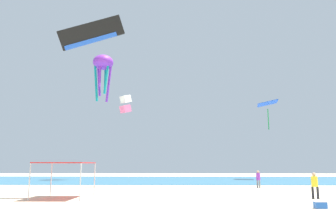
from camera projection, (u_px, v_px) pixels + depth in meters
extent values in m
cube|color=beige|center=(201.00, 203.00, 17.81)|extent=(110.00, 110.00, 0.10)
cube|color=teal|center=(186.00, 180.00, 42.94)|extent=(110.00, 22.35, 0.03)
cylinder|color=#B2B2B7|center=(29.00, 182.00, 18.45)|extent=(0.07, 0.07, 2.23)
cylinder|color=#B2B2B7|center=(80.00, 182.00, 18.38)|extent=(0.07, 0.07, 2.23)
cylinder|color=#B2B2B7|center=(51.00, 179.00, 21.69)|extent=(0.07, 0.07, 2.23)
cylinder|color=#B2B2B7|center=(95.00, 179.00, 21.62)|extent=(0.07, 0.07, 2.23)
cube|color=red|center=(66.00, 163.00, 20.23)|extent=(3.15, 3.36, 0.06)
cylinder|color=slate|center=(257.00, 184.00, 28.43)|extent=(0.14, 0.14, 0.72)
cylinder|color=slate|center=(260.00, 184.00, 28.18)|extent=(0.14, 0.14, 0.72)
cylinder|color=purple|center=(258.00, 177.00, 28.41)|extent=(0.38, 0.38, 0.63)
sphere|color=tan|center=(258.00, 172.00, 28.48)|extent=(0.23, 0.23, 0.23)
cylinder|color=black|center=(318.00, 193.00, 19.48)|extent=(0.15, 0.15, 0.75)
cylinder|color=black|center=(313.00, 193.00, 19.65)|extent=(0.15, 0.15, 0.75)
cylinder|color=yellow|center=(314.00, 182.00, 19.69)|extent=(0.39, 0.39, 0.65)
sphere|color=tan|center=(314.00, 174.00, 19.76)|extent=(0.24, 0.24, 0.24)
cube|color=blue|center=(320.00, 205.00, 15.33)|extent=(0.56, 0.36, 0.32)
cube|color=white|center=(320.00, 202.00, 15.36)|extent=(0.57, 0.37, 0.03)
cube|color=black|center=(91.00, 33.00, 22.40)|extent=(4.75, 1.39, 2.93)
cube|color=blue|center=(91.00, 41.00, 22.30)|extent=(3.67, 0.76, 1.62)
cube|color=blue|center=(267.00, 103.00, 46.07)|extent=(3.49, 3.52, 0.61)
cylinder|color=green|center=(268.00, 119.00, 45.67)|extent=(0.17, 0.17, 3.09)
ellipsoid|color=purple|center=(103.00, 62.00, 45.81)|extent=(3.54, 3.54, 2.16)
cylinder|color=purple|center=(100.00, 76.00, 44.55)|extent=(0.40, 0.65, 3.34)
cylinder|color=teal|center=(106.00, 79.00, 44.73)|extent=(0.65, 0.62, 4.34)
cylinder|color=purple|center=(109.00, 84.00, 45.52)|extent=(0.83, 0.49, 5.32)
cylinder|color=teal|center=(105.00, 79.00, 46.30)|extent=(0.40, 0.65, 3.34)
cylinder|color=purple|center=(99.00, 82.00, 45.96)|extent=(0.65, 0.62, 4.34)
cylinder|color=teal|center=(96.00, 83.00, 45.00)|extent=(0.83, 0.49, 5.32)
cube|color=white|center=(126.00, 99.00, 31.54)|extent=(1.28, 1.28, 0.92)
cube|color=pink|center=(125.00, 109.00, 31.37)|extent=(1.28, 1.28, 0.92)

